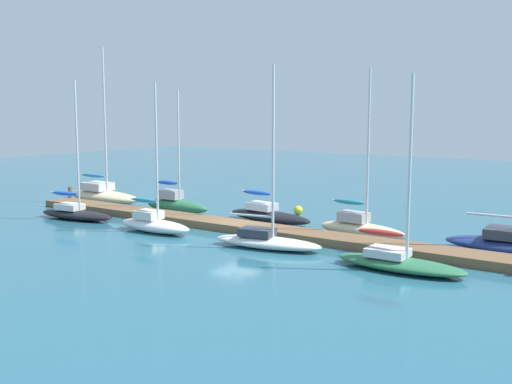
{
  "coord_description": "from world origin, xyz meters",
  "views": [
    {
      "loc": [
        20.52,
        -27.39,
        6.87
      ],
      "look_at": [
        0.0,
        2.0,
        2.0
      ],
      "focal_mm": 42.18,
      "sensor_mm": 36.0,
      "label": 1
    }
  ],
  "objects_px": {
    "sailboat_1": "(75,211)",
    "sailboat_5": "(266,239)",
    "sailboat_6": "(361,226)",
    "sailboat_7": "(398,260)",
    "sailboat_0": "(103,194)",
    "sailboat_4": "(268,213)",
    "sailboat_2": "(176,203)",
    "sailboat_3": "(154,222)",
    "mooring_buoy_yellow": "(298,210)"
  },
  "relations": [
    {
      "from": "sailboat_7",
      "to": "sailboat_0",
      "type": "bearing_deg",
      "value": 166.95
    },
    {
      "from": "sailboat_2",
      "to": "sailboat_6",
      "type": "distance_m",
      "value": 13.66
    },
    {
      "from": "sailboat_6",
      "to": "sailboat_7",
      "type": "relative_size",
      "value": 1.08
    },
    {
      "from": "sailboat_5",
      "to": "mooring_buoy_yellow",
      "type": "height_order",
      "value": "sailboat_5"
    },
    {
      "from": "sailboat_0",
      "to": "sailboat_3",
      "type": "distance_m",
      "value": 12.42
    },
    {
      "from": "sailboat_2",
      "to": "sailboat_5",
      "type": "height_order",
      "value": "sailboat_5"
    },
    {
      "from": "sailboat_2",
      "to": "sailboat_5",
      "type": "relative_size",
      "value": 0.91
    },
    {
      "from": "sailboat_4",
      "to": "sailboat_2",
      "type": "bearing_deg",
      "value": -168.48
    },
    {
      "from": "sailboat_6",
      "to": "sailboat_7",
      "type": "height_order",
      "value": "sailboat_6"
    },
    {
      "from": "sailboat_4",
      "to": "sailboat_1",
      "type": "bearing_deg",
      "value": -144.57
    },
    {
      "from": "sailboat_1",
      "to": "sailboat_4",
      "type": "bearing_deg",
      "value": 22.83
    },
    {
      "from": "sailboat_4",
      "to": "sailboat_7",
      "type": "distance_m",
      "value": 12.57
    },
    {
      "from": "sailboat_0",
      "to": "sailboat_6",
      "type": "relative_size",
      "value": 1.26
    },
    {
      "from": "sailboat_7",
      "to": "mooring_buoy_yellow",
      "type": "bearing_deg",
      "value": 138.01
    },
    {
      "from": "sailboat_2",
      "to": "sailboat_1",
      "type": "bearing_deg",
      "value": -124.94
    },
    {
      "from": "sailboat_3",
      "to": "sailboat_4",
      "type": "bearing_deg",
      "value": 59.48
    },
    {
      "from": "sailboat_1",
      "to": "mooring_buoy_yellow",
      "type": "distance_m",
      "value": 14.41
    },
    {
      "from": "sailboat_5",
      "to": "sailboat_7",
      "type": "height_order",
      "value": "sailboat_5"
    },
    {
      "from": "sailboat_2",
      "to": "sailboat_3",
      "type": "distance_m",
      "value": 6.41
    },
    {
      "from": "sailboat_0",
      "to": "mooring_buoy_yellow",
      "type": "height_order",
      "value": "sailboat_0"
    },
    {
      "from": "sailboat_4",
      "to": "mooring_buoy_yellow",
      "type": "bearing_deg",
      "value": 92.61
    },
    {
      "from": "sailboat_5",
      "to": "sailboat_7",
      "type": "xyz_separation_m",
      "value": [
        7.01,
        -0.21,
        -0.02
      ]
    },
    {
      "from": "sailboat_4",
      "to": "sailboat_7",
      "type": "relative_size",
      "value": 1.08
    },
    {
      "from": "sailboat_1",
      "to": "sailboat_3",
      "type": "height_order",
      "value": "sailboat_1"
    },
    {
      "from": "sailboat_4",
      "to": "sailboat_3",
      "type": "bearing_deg",
      "value": -115.09
    },
    {
      "from": "sailboat_2",
      "to": "sailboat_4",
      "type": "bearing_deg",
      "value": 5.32
    },
    {
      "from": "sailboat_2",
      "to": "sailboat_5",
      "type": "xyz_separation_m",
      "value": [
        10.88,
        -5.22,
        -0.2
      ]
    },
    {
      "from": "sailboat_0",
      "to": "sailboat_6",
      "type": "bearing_deg",
      "value": -0.32
    },
    {
      "from": "sailboat_6",
      "to": "mooring_buoy_yellow",
      "type": "height_order",
      "value": "sailboat_6"
    },
    {
      "from": "sailboat_2",
      "to": "sailboat_7",
      "type": "relative_size",
      "value": 0.98
    },
    {
      "from": "sailboat_5",
      "to": "sailboat_6",
      "type": "height_order",
      "value": "sailboat_6"
    },
    {
      "from": "mooring_buoy_yellow",
      "to": "sailboat_5",
      "type": "bearing_deg",
      "value": -68.13
    },
    {
      "from": "sailboat_0",
      "to": "sailboat_6",
      "type": "distance_m",
      "value": 21.31
    },
    {
      "from": "sailboat_3",
      "to": "sailboat_6",
      "type": "height_order",
      "value": "sailboat_6"
    },
    {
      "from": "sailboat_4",
      "to": "sailboat_6",
      "type": "xyz_separation_m",
      "value": [
        6.69,
        -0.95,
        0.07
      ]
    },
    {
      "from": "sailboat_1",
      "to": "sailboat_0",
      "type": "bearing_deg",
      "value": 117.35
    },
    {
      "from": "sailboat_3",
      "to": "sailboat_6",
      "type": "bearing_deg",
      "value": 26.9
    },
    {
      "from": "sailboat_2",
      "to": "sailboat_4",
      "type": "relative_size",
      "value": 0.91
    },
    {
      "from": "sailboat_5",
      "to": "sailboat_4",
      "type": "bearing_deg",
      "value": 113.36
    },
    {
      "from": "sailboat_4",
      "to": "sailboat_6",
      "type": "distance_m",
      "value": 6.75
    },
    {
      "from": "sailboat_3",
      "to": "sailboat_5",
      "type": "distance_m",
      "value": 7.56
    },
    {
      "from": "sailboat_1",
      "to": "sailboat_5",
      "type": "bearing_deg",
      "value": -6.69
    },
    {
      "from": "sailboat_1",
      "to": "sailboat_2",
      "type": "height_order",
      "value": "sailboat_1"
    },
    {
      "from": "sailboat_2",
      "to": "sailboat_3",
      "type": "relative_size",
      "value": 0.98
    },
    {
      "from": "sailboat_0",
      "to": "sailboat_2",
      "type": "xyz_separation_m",
      "value": [
        7.65,
        -0.34,
        0.03
      ]
    },
    {
      "from": "sailboat_0",
      "to": "sailboat_5",
      "type": "distance_m",
      "value": 19.35
    },
    {
      "from": "sailboat_6",
      "to": "sailboat_7",
      "type": "bearing_deg",
      "value": -45.38
    },
    {
      "from": "sailboat_3",
      "to": "sailboat_0",
      "type": "bearing_deg",
      "value": 151.75
    },
    {
      "from": "sailboat_0",
      "to": "sailboat_1",
      "type": "relative_size",
      "value": 1.3
    },
    {
      "from": "sailboat_4",
      "to": "sailboat_0",
      "type": "bearing_deg",
      "value": -173.16
    }
  ]
}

